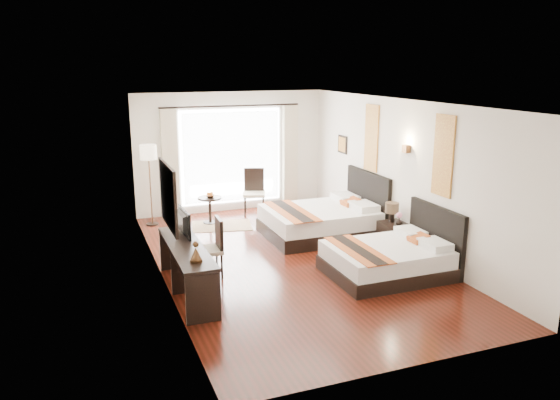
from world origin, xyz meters
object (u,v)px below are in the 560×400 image
object	(u,v)px
vase	(399,223)
console_desk	(187,269)
table_lamp	(392,209)
side_table	(210,210)
window_chair	(254,201)
desk_chair	(209,259)
television	(180,223)
fruit_bowl	(210,196)
bed_far	(324,220)
nightstand	(394,237)
floor_lamp	(149,157)
bed_near	(391,258)

from	to	relation	value
vase	console_desk	distance (m)	4.04
table_lamp	side_table	distance (m)	4.04
window_chair	desk_chair	bearing A→B (deg)	-10.33
television	fruit_bowl	xyz separation A→B (m)	(1.21, 2.96, -0.35)
bed_far	desk_chair	size ratio (longest dim) A/B	2.25
vase	fruit_bowl	xyz separation A→B (m)	(-2.79, 3.10, 0.05)
nightstand	window_chair	size ratio (longest dim) A/B	0.52
television	side_table	world-z (taller)	television
desk_chair	fruit_bowl	distance (m)	3.12
side_table	floor_lamp	bearing A→B (deg)	165.02
console_desk	floor_lamp	xyz separation A→B (m)	(0.01, 3.87, 1.11)
side_table	desk_chair	bearing A→B (deg)	-104.12
vase	side_table	distance (m)	4.21
vase	side_table	xyz separation A→B (m)	(-2.79, 3.14, -0.27)
desk_chair	floor_lamp	xyz separation A→B (m)	(-0.45, 3.36, 1.19)
side_table	television	bearing A→B (deg)	-111.94
table_lamp	floor_lamp	size ratio (longest dim) A/B	0.23
console_desk	floor_lamp	world-z (taller)	floor_lamp
television	window_chair	size ratio (longest dim) A/B	0.69
bed_near	side_table	size ratio (longest dim) A/B	3.29
console_desk	floor_lamp	bearing A→B (deg)	89.81
vase	bed_near	bearing A→B (deg)	-128.70
console_desk	bed_near	bearing A→B (deg)	-7.91
console_desk	desk_chair	xyz separation A→B (m)	(0.46, 0.51, -0.08)
bed_far	window_chair	world-z (taller)	bed_far
vase	fruit_bowl	world-z (taller)	fruit_bowl
vase	television	xyz separation A→B (m)	(-4.00, 0.14, 0.40)
console_desk	floor_lamp	size ratio (longest dim) A/B	1.25
bed_near	window_chair	xyz separation A→B (m)	(-0.96, 4.34, 0.04)
desk_chair	window_chair	xyz separation A→B (m)	(1.89, 3.37, 0.02)
bed_near	table_lamp	xyz separation A→B (m)	(0.69, 1.12, 0.49)
nightstand	fruit_bowl	xyz separation A→B (m)	(-2.79, 2.96, 0.35)
vase	desk_chair	xyz separation A→B (m)	(-3.55, 0.10, -0.27)
vase	floor_lamp	size ratio (longest dim) A/B	0.08
nightstand	bed_near	bearing A→B (deg)	-124.67
table_lamp	floor_lamp	distance (m)	5.18
nightstand	desk_chair	bearing A→B (deg)	-179.29
table_lamp	television	distance (m)	4.00
bed_far	window_chair	xyz separation A→B (m)	(-0.83, 2.01, 0.00)
table_lamp	television	xyz separation A→B (m)	(-3.99, -0.10, 0.19)
console_desk	side_table	world-z (taller)	console_desk
vase	fruit_bowl	size ratio (longest dim) A/B	0.66
nightstand	window_chair	bearing A→B (deg)	116.61
window_chair	bed_far	bearing A→B (deg)	41.43
side_table	fruit_bowl	size ratio (longest dim) A/B	2.84
bed_near	fruit_bowl	world-z (taller)	bed_near
desk_chair	side_table	world-z (taller)	desk_chair
bed_near	fruit_bowl	size ratio (longest dim) A/B	9.33
television	side_table	xyz separation A→B (m)	(1.21, 2.99, -0.67)
table_lamp	window_chair	size ratio (longest dim) A/B	0.38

